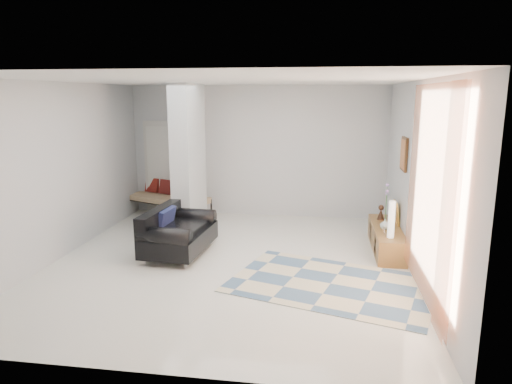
# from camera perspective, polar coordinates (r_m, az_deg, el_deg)

# --- Properties ---
(floor) EXTENTS (6.00, 6.00, 0.00)m
(floor) POSITION_cam_1_polar(r_m,az_deg,el_deg) (7.30, -3.34, -8.76)
(floor) COLOR silver
(floor) RESTS_ON ground
(ceiling) EXTENTS (6.00, 6.00, 0.00)m
(ceiling) POSITION_cam_1_polar(r_m,az_deg,el_deg) (6.83, -3.63, 13.77)
(ceiling) COLOR white
(ceiling) RESTS_ON wall_back
(wall_back) EXTENTS (6.00, 0.00, 6.00)m
(wall_back) POSITION_cam_1_polar(r_m,az_deg,el_deg) (9.86, 0.12, 5.09)
(wall_back) COLOR #BCBEC1
(wall_back) RESTS_ON ground
(wall_front) EXTENTS (6.00, 0.00, 6.00)m
(wall_front) POSITION_cam_1_polar(r_m,az_deg,el_deg) (4.12, -12.11, -5.01)
(wall_front) COLOR #BCBEC1
(wall_front) RESTS_ON ground
(wall_left) EXTENTS (0.00, 6.00, 6.00)m
(wall_left) POSITION_cam_1_polar(r_m,az_deg,el_deg) (7.96, -23.24, 2.46)
(wall_left) COLOR #BCBEC1
(wall_left) RESTS_ON ground
(wall_right) EXTENTS (0.00, 6.00, 6.00)m
(wall_right) POSITION_cam_1_polar(r_m,az_deg,el_deg) (6.92, 19.43, 1.44)
(wall_right) COLOR #BCBEC1
(wall_right) RESTS_ON ground
(partition_column) EXTENTS (0.35, 1.20, 2.80)m
(partition_column) POSITION_cam_1_polar(r_m,az_deg,el_deg) (8.74, -8.40, 4.07)
(partition_column) COLOR #ACB1B3
(partition_column) RESTS_ON floor
(hallway_door) EXTENTS (0.85, 0.06, 2.04)m
(hallway_door) POSITION_cam_1_polar(r_m,az_deg,el_deg) (10.38, -11.47, 3.09)
(hallway_door) COLOR beige
(hallway_door) RESTS_ON floor
(curtain) EXTENTS (0.00, 2.55, 2.55)m
(curtain) POSITION_cam_1_polar(r_m,az_deg,el_deg) (5.79, 20.77, -0.12)
(curtain) COLOR orange
(curtain) RESTS_ON wall_right
(wall_art) EXTENTS (0.04, 0.45, 0.55)m
(wall_art) POSITION_cam_1_polar(r_m,az_deg,el_deg) (7.82, 18.03, 4.54)
(wall_art) COLOR #37210F
(wall_art) RESTS_ON wall_right
(media_console) EXTENTS (0.45, 1.75, 0.80)m
(media_console) POSITION_cam_1_polar(r_m,az_deg,el_deg) (8.10, 15.96, -5.58)
(media_console) COLOR brown
(media_console) RESTS_ON floor
(loveseat) EXTENTS (0.98, 1.55, 0.76)m
(loveseat) POSITION_cam_1_polar(r_m,az_deg,el_deg) (7.70, -9.96, -4.99)
(loveseat) COLOR silver
(loveseat) RESTS_ON floor
(daybed) EXTENTS (1.96, 1.38, 0.77)m
(daybed) POSITION_cam_1_polar(r_m,az_deg,el_deg) (10.13, -10.97, -0.60)
(daybed) COLOR black
(daybed) RESTS_ON floor
(area_rug) EXTENTS (3.10, 2.50, 0.01)m
(area_rug) POSITION_cam_1_polar(r_m,az_deg,el_deg) (6.58, 9.30, -11.26)
(area_rug) COLOR beige
(area_rug) RESTS_ON floor
(cylinder_lamp) EXTENTS (0.11, 0.11, 0.58)m
(cylinder_lamp) POSITION_cam_1_polar(r_m,az_deg,el_deg) (7.42, 16.57, -3.31)
(cylinder_lamp) COLOR beige
(cylinder_lamp) RESTS_ON media_console
(bronze_figurine) EXTENTS (0.15, 0.15, 0.27)m
(bronze_figurine) POSITION_cam_1_polar(r_m,az_deg,el_deg) (8.46, 15.35, -2.48)
(bronze_figurine) COLOR #301E15
(bronze_figurine) RESTS_ON media_console
(vase) EXTENTS (0.18, 0.18, 0.17)m
(vase) POSITION_cam_1_polar(r_m,az_deg,el_deg) (7.90, 15.82, -3.87)
(vase) COLOR silver
(vase) RESTS_ON media_console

